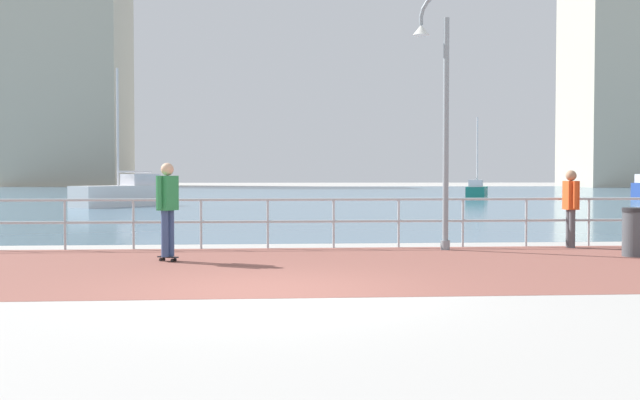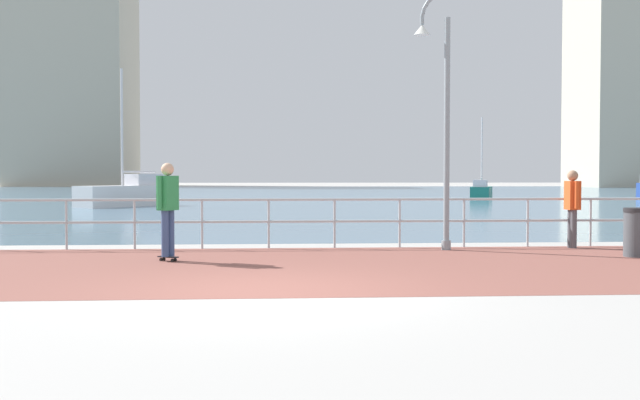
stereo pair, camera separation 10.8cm
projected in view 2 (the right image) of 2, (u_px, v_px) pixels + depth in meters
The scene contains 12 objects.
ground at pixel (271, 199), 49.75m from camera, with size 220.00×220.00×0.00m, color #ADAAA5.
brick_paving at pixel (268, 267), 12.49m from camera, with size 28.00×6.44×0.01m, color brown.
harbor_water at pixel (271, 194), 60.58m from camera, with size 180.00×88.00×0.00m, color slate.
waterfront_railing at pixel (269, 214), 15.67m from camera, with size 25.25×0.06×1.06m.
lamppost at pixel (439, 106), 15.31m from camera, with size 0.75×0.55×5.38m.
skateboarder at pixel (168, 202), 13.28m from camera, with size 0.40×0.52×1.77m.
bystander at pixel (572, 202), 15.74m from camera, with size 0.24×0.55×1.65m.
trash_bin at pixel (636, 232), 14.04m from camera, with size 0.46×0.46×0.93m.
sailboat_navy at pixel (125, 193), 36.93m from camera, with size 4.17×4.78×6.84m.
sailboat_gray at pixel (481, 191), 48.31m from camera, with size 2.41×3.98×5.35m.
tower_steel at pixel (74, 68), 110.82m from camera, with size 16.51×15.86×36.83m.
tower_glass at pixel (631, 87), 100.52m from camera, with size 14.25×12.56×28.74m.
Camera 2 is at (0.07, -9.84, 1.54)m, focal length 41.63 mm.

